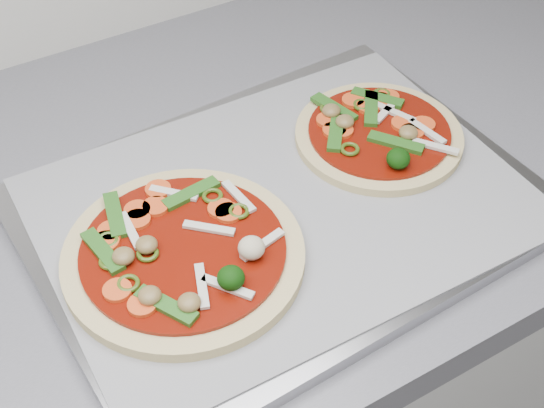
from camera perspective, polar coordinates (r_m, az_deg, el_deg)
countertop at (r=0.79m, az=-6.99°, el=0.05°), size 3.60×0.60×0.04m
baking_tray at (r=0.74m, az=0.80°, el=-0.34°), size 0.49×0.37×0.02m
parchment at (r=0.74m, az=0.81°, el=0.14°), size 0.46×0.34×0.00m
pizza_left at (r=0.68m, az=-6.75°, el=-3.74°), size 0.26×0.26×0.04m
pizza_right at (r=0.81m, az=7.95°, el=5.34°), size 0.19×0.19×0.03m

